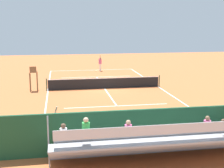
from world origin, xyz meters
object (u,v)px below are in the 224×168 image
at_px(courtside_bench, 201,130).
at_px(equipment_bag, 171,140).
at_px(tennis_racket, 96,71).
at_px(tennis_ball_far, 109,73).
at_px(bleacher_stand, 158,141).
at_px(tennis_player, 100,63).
at_px(line_judge, 56,126).
at_px(tennis_net, 105,83).
at_px(tennis_ball_near, 88,72).
at_px(umpire_chair, 33,76).

distance_m(courtside_bench, equipment_bag, 1.66).
distance_m(tennis_racket, tennis_ball_far, 2.34).
distance_m(bleacher_stand, tennis_player, 25.59).
relative_size(tennis_player, line_judge, 1.00).
relative_size(bleacher_stand, equipment_bag, 10.07).
bearing_deg(tennis_ball_far, tennis_racket, -56.93).
relative_size(courtside_bench, line_judge, 0.93).
relative_size(tennis_player, tennis_ball_far, 29.18).
bearing_deg(tennis_ball_far, courtside_bench, 93.24).
height_order(tennis_net, tennis_ball_near, tennis_net).
bearing_deg(line_judge, tennis_racket, -101.52).
height_order(umpire_chair, tennis_racket, umpire_chair).
relative_size(tennis_ball_far, line_judge, 0.03).
relative_size(bleacher_stand, tennis_player, 4.70).
xyz_separation_m(courtside_bench, equipment_bag, (1.61, 0.13, -0.38)).
bearing_deg(courtside_bench, tennis_ball_far, -86.76).
distance_m(umpire_chair, line_judge, 13.14).
bearing_deg(line_judge, bleacher_stand, 149.34).
bearing_deg(courtside_bench, tennis_ball_near, -80.78).
height_order(tennis_ball_near, tennis_ball_far, same).
height_order(tennis_net, line_judge, line_judge).
height_order(tennis_net, courtside_bench, tennis_net).
height_order(courtside_bench, equipment_bag, courtside_bench).
distance_m(equipment_bag, tennis_player, 23.63).
bearing_deg(tennis_racket, courtside_bench, 96.05).
relative_size(umpire_chair, tennis_ball_far, 32.42).
bearing_deg(tennis_player, tennis_net, 84.68).
height_order(tennis_racket, line_judge, line_judge).
bearing_deg(tennis_player, line_judge, 77.31).
bearing_deg(line_judge, tennis_player, -102.69).
xyz_separation_m(bleacher_stand, tennis_ball_far, (-1.70, -23.76, -0.91)).
xyz_separation_m(tennis_net, equipment_bag, (-1.38, 13.40, -0.32)).
distance_m(bleacher_stand, equipment_bag, 2.48).
bearing_deg(tennis_ball_far, tennis_player, -65.74).
xyz_separation_m(equipment_bag, tennis_ball_far, (-0.38, -21.80, -0.15)).
bearing_deg(line_judge, equipment_bag, 174.00).
relative_size(umpire_chair, tennis_player, 1.11).
relative_size(equipment_bag, tennis_player, 0.47).
relative_size(courtside_bench, tennis_racket, 3.08).
bearing_deg(bleacher_stand, equipment_bag, -123.93).
distance_m(equipment_bag, line_judge, 5.71).
xyz_separation_m(umpire_chair, equipment_bag, (-7.58, 13.58, -1.13)).
bearing_deg(tennis_ball_near, tennis_net, 94.04).
distance_m(umpire_chair, equipment_bag, 15.60).
height_order(tennis_net, tennis_player, tennis_player).
distance_m(bleacher_stand, tennis_ball_near, 24.53).
distance_m(tennis_racket, line_judge, 23.67).
xyz_separation_m(tennis_ball_near, tennis_ball_far, (-2.41, 0.74, 0.00)).
height_order(tennis_net, tennis_ball_far, tennis_net).
bearing_deg(line_judge, tennis_ball_near, -99.28).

